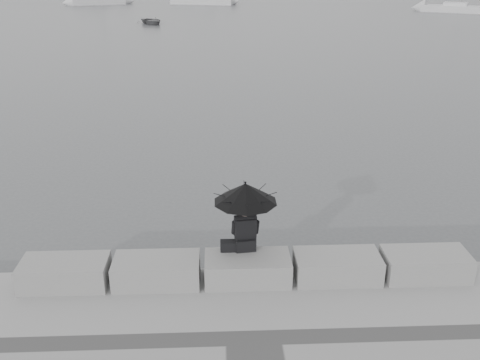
{
  "coord_description": "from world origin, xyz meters",
  "views": [
    {
      "loc": [
        -0.52,
        -9.08,
        6.14
      ],
      "look_at": [
        0.01,
        3.0,
        1.13
      ],
      "focal_mm": 40.0,
      "sensor_mm": 36.0,
      "label": 1
    }
  ],
  "objects_px": {
    "seated_person": "(245,201)",
    "sailboat_right": "(455,8)",
    "dinghy": "(152,21)",
    "sailboat_left": "(98,1)"
  },
  "relations": [
    {
      "from": "sailboat_right",
      "to": "dinghy",
      "type": "height_order",
      "value": "sailboat_right"
    },
    {
      "from": "seated_person",
      "to": "sailboat_right",
      "type": "bearing_deg",
      "value": 56.9
    },
    {
      "from": "seated_person",
      "to": "dinghy",
      "type": "bearing_deg",
      "value": 91.54
    },
    {
      "from": "sailboat_left",
      "to": "dinghy",
      "type": "distance_m",
      "value": 28.05
    },
    {
      "from": "seated_person",
      "to": "sailboat_right",
      "type": "relative_size",
      "value": 0.11
    },
    {
      "from": "sailboat_left",
      "to": "dinghy",
      "type": "height_order",
      "value": "sailboat_left"
    },
    {
      "from": "dinghy",
      "to": "sailboat_right",
      "type": "bearing_deg",
      "value": -13.64
    },
    {
      "from": "sailboat_left",
      "to": "dinghy",
      "type": "bearing_deg",
      "value": -88.03
    },
    {
      "from": "seated_person",
      "to": "sailboat_left",
      "type": "xyz_separation_m",
      "value": [
        -17.62,
        73.77,
        -1.48
      ]
    },
    {
      "from": "sailboat_right",
      "to": "dinghy",
      "type": "distance_m",
      "value": 38.16
    }
  ]
}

